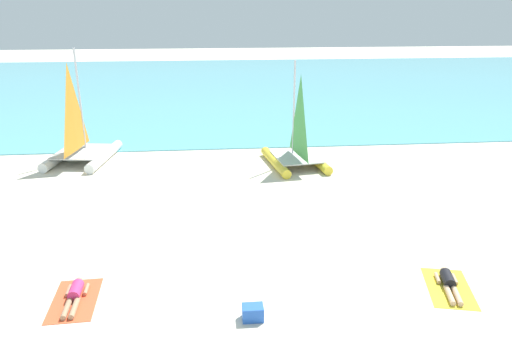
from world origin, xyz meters
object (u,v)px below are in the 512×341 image
(sunbather_right, at_px, (449,282))
(sailboat_yellow, at_px, (296,151))
(towel_right, at_px, (449,288))
(sailboat_white, at_px, (81,145))
(sunbather_left, at_px, (75,294))
(cooler_box, at_px, (253,313))
(towel_left, at_px, (75,300))

(sunbather_right, bearing_deg, sailboat_yellow, 115.93)
(towel_right, height_order, sunbather_right, sunbather_right)
(sailboat_yellow, relative_size, sunbather_right, 3.01)
(sailboat_white, bearing_deg, sunbather_left, -69.17)
(sunbather_left, distance_m, towel_right, 9.63)
(sunbather_left, height_order, cooler_box, cooler_box)
(sailboat_white, bearing_deg, towel_left, -69.22)
(cooler_box, bearing_deg, towel_right, 8.93)
(sailboat_white, xyz_separation_m, towel_right, (12.17, -11.95, -0.76))
(sunbather_left, bearing_deg, sailboat_white, 99.81)
(sailboat_white, xyz_separation_m, sunbather_left, (2.55, -11.53, -0.64))
(sailboat_yellow, xyz_separation_m, towel_left, (-7.34, -9.99, -0.69))
(towel_left, xyz_separation_m, towel_right, (9.62, -0.36, 0.00))
(towel_left, height_order, sunbather_right, sunbather_right)
(cooler_box, bearing_deg, sailboat_white, 118.54)
(sailboat_yellow, xyz_separation_m, sunbather_right, (2.29, -10.29, -0.57))
(towel_right, bearing_deg, sailboat_white, 135.52)
(towel_right, relative_size, sunbather_right, 1.22)
(sunbather_right, distance_m, cooler_box, 5.32)
(towel_right, distance_m, cooler_box, 5.29)
(sailboat_yellow, distance_m, sunbather_left, 12.36)
(towel_left, relative_size, sunbather_left, 1.21)
(towel_left, bearing_deg, sunbather_left, 92.69)
(sunbather_left, bearing_deg, towel_right, -5.22)
(sailboat_white, relative_size, sunbather_right, 3.31)
(sailboat_white, bearing_deg, towel_right, -36.14)
(towel_left, bearing_deg, sailboat_yellow, 53.70)
(sunbather_left, height_order, sunbather_right, same)
(towel_left, bearing_deg, sunbather_right, -1.75)
(cooler_box, bearing_deg, sailboat_yellow, 75.20)
(sailboat_yellow, bearing_deg, cooler_box, -113.25)
(towel_right, xyz_separation_m, sunbather_right, (0.02, 0.06, 0.13))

